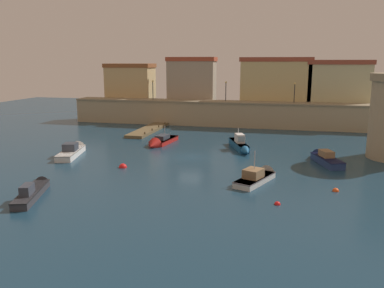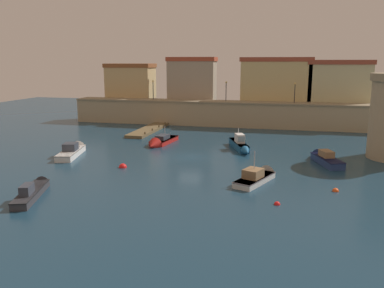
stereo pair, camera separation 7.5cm
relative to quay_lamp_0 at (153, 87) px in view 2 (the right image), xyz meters
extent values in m
plane|color=#19384C|center=(11.98, -22.44, -6.14)|extent=(123.66, 123.66, 0.00)
cube|color=tan|center=(11.98, 0.00, -4.26)|extent=(50.39, 3.66, 3.75)
cube|color=gray|center=(11.98, 0.00, -2.27)|extent=(50.39, 3.96, 0.24)
cube|color=tan|center=(-5.67, 4.04, 0.33)|extent=(8.17, 4.43, 5.44)
cube|color=brown|center=(-5.67, 4.04, 3.40)|extent=(8.50, 4.60, 0.70)
cube|color=tan|center=(5.83, 3.51, 0.88)|extent=(8.02, 3.37, 6.54)
cube|color=#AD462D|center=(5.83, 3.51, 4.50)|extent=(8.34, 3.50, 0.70)
cube|color=#CEB679|center=(19.94, 3.42, 0.85)|extent=(11.18, 3.18, 6.47)
cube|color=#A04530|center=(19.94, 3.42, 4.44)|extent=(11.62, 3.31, 0.70)
cube|color=#C4BE8D|center=(29.70, 4.78, 0.63)|extent=(9.50, 5.89, 6.04)
cube|color=brown|center=(29.70, 4.78, 4.00)|extent=(9.88, 6.13, 0.70)
cube|color=brown|center=(1.93, -7.94, -5.93)|extent=(2.55, 12.23, 0.41)
cylinder|color=#493C26|center=(3.08, -3.36, -5.79)|extent=(0.20, 0.20, 0.70)
cylinder|color=#493C26|center=(3.08, -6.42, -5.79)|extent=(0.20, 0.20, 0.70)
cylinder|color=#493C26|center=(3.08, -9.47, -5.79)|extent=(0.20, 0.20, 0.70)
cylinder|color=#493C26|center=(3.08, -12.53, -5.79)|extent=(0.20, 0.20, 0.70)
cylinder|color=black|center=(0.00, 0.00, -0.70)|extent=(0.12, 0.12, 2.89)
sphere|color=#F9D172|center=(0.00, 0.00, 0.89)|extent=(0.32, 0.32, 0.32)
cylinder|color=black|center=(12.32, 0.00, -0.71)|extent=(0.12, 0.12, 2.87)
sphere|color=#F9D172|center=(12.32, 0.00, 0.87)|extent=(0.32, 0.32, 0.32)
cylinder|color=black|center=(22.98, 0.00, -0.75)|extent=(0.12, 0.12, 2.79)
sphere|color=#F9D172|center=(22.98, 0.00, 0.80)|extent=(0.32, 0.32, 0.32)
cube|color=#333338|center=(3.34, -38.11, -5.85)|extent=(2.96, 5.90, 0.58)
cone|color=#333338|center=(2.23, -34.73, -5.85)|extent=(1.52, 1.69, 1.14)
cube|color=black|center=(3.34, -38.11, -5.59)|extent=(3.02, 6.02, 0.08)
cube|color=#333842|center=(3.61, -38.93, -5.19)|extent=(1.15, 1.66, 0.72)
cube|color=#99B7C6|center=(3.38, -38.22, -5.16)|extent=(0.62, 0.26, 0.43)
cube|color=#195689|center=(16.58, -16.76, -5.74)|extent=(3.13, 5.83, 0.80)
cone|color=#195689|center=(17.86, -20.09, -5.74)|extent=(1.49, 1.69, 1.06)
cube|color=#0F3249|center=(16.58, -16.76, -5.37)|extent=(3.19, 5.95, 0.08)
cube|color=silver|center=(16.72, -17.12, -4.82)|extent=(1.42, 1.84, 1.03)
cube|color=#99B7C6|center=(17.01, -17.88, -4.77)|extent=(0.78, 0.35, 0.62)
cylinder|color=#B2B2B7|center=(16.46, -16.45, -4.52)|extent=(0.08, 0.08, 1.64)
cube|color=silver|center=(19.65, -30.24, -5.87)|extent=(3.33, 5.20, 0.54)
cone|color=silver|center=(20.81, -27.34, -5.87)|extent=(1.93, 1.86, 1.53)
cube|color=#635A5F|center=(19.65, -30.24, -5.64)|extent=(3.40, 5.30, 0.08)
cube|color=olive|center=(19.53, -30.55, -5.21)|extent=(1.86, 2.04, 0.77)
cylinder|color=#B2B2B7|center=(19.59, -30.40, -4.44)|extent=(0.08, 0.08, 2.31)
cube|color=white|center=(-0.89, -25.12, -5.80)|extent=(3.02, 6.18, 0.67)
cone|color=white|center=(-1.75, -21.59, -5.80)|extent=(1.86, 1.73, 1.57)
cube|color=gray|center=(-0.89, -25.12, -5.50)|extent=(3.08, 6.30, 0.08)
cube|color=#333842|center=(-0.87, -25.19, -5.06)|extent=(1.71, 1.90, 0.81)
cube|color=#99B7C6|center=(-1.06, -24.40, -5.02)|extent=(1.21, 0.35, 0.48)
cube|color=navy|center=(26.25, -22.17, -5.77)|extent=(3.05, 5.13, 0.74)
cone|color=navy|center=(25.22, -19.25, -5.77)|extent=(1.80, 1.77, 1.43)
cube|color=#12173E|center=(26.25, -22.17, -5.44)|extent=(3.11, 5.24, 0.08)
cube|color=olive|center=(26.15, -21.89, -5.08)|extent=(1.56, 1.95, 0.64)
cube|color=red|center=(6.86, -15.68, -5.85)|extent=(2.42, 5.35, 0.57)
cone|color=red|center=(6.48, -18.90, -5.85)|extent=(1.88, 1.60, 1.72)
cube|color=#520B09|center=(6.86, -15.68, -5.61)|extent=(2.47, 5.46, 0.08)
cube|color=#333842|center=(6.80, -16.18, -5.29)|extent=(1.47, 2.18, 0.55)
cylinder|color=#B2B2B7|center=(6.89, -15.45, -4.75)|extent=(0.08, 0.08, 1.63)
sphere|color=red|center=(6.58, -28.21, -6.14)|extent=(0.78, 0.78, 0.78)
sphere|color=red|center=(21.71, -35.16, -6.14)|extent=(0.46, 0.46, 0.46)
sphere|color=#EA4C19|center=(26.18, -30.95, -6.14)|extent=(0.53, 0.53, 0.53)
camera|label=1|loc=(22.12, -63.28, 4.09)|focal=37.10mm
camera|label=2|loc=(22.19, -63.27, 4.09)|focal=37.10mm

